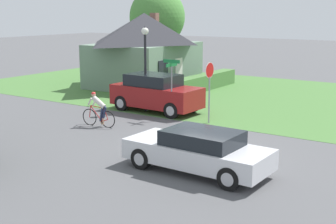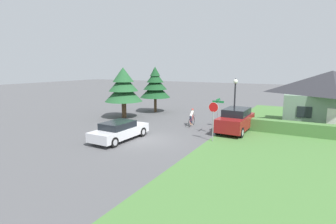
# 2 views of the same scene
# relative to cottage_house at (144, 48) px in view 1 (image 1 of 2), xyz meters

# --- Properties ---
(ground_plane) EXTENTS (140.00, 140.00, 0.00)m
(ground_plane) POSITION_rel_cottage_house_xyz_m (-11.76, -11.13, -2.54)
(ground_plane) COLOR #515154
(grass_verge_right) EXTENTS (16.00, 36.00, 0.01)m
(grass_verge_right) POSITION_rel_cottage_house_xyz_m (0.22, -7.13, -2.54)
(grass_verge_right) COLOR #477538
(grass_verge_right) RESTS_ON ground
(cottage_house) EXTENTS (8.21, 6.23, 4.90)m
(cottage_house) POSITION_rel_cottage_house_xyz_m (0.00, 0.00, 0.00)
(cottage_house) COLOR slate
(cottage_house) RESTS_ON ground
(hedge_row) EXTENTS (9.93, 0.90, 1.00)m
(hedge_row) POSITION_rel_cottage_house_xyz_m (-0.83, -4.40, -2.04)
(hedge_row) COLOR #4C7A3D
(hedge_row) RESTS_ON ground
(sedan_left_lane) EXTENTS (2.03, 4.75, 1.37)m
(sedan_left_lane) POSITION_rel_cottage_house_xyz_m (-13.44, -12.05, -1.86)
(sedan_left_lane) COLOR silver
(sedan_left_lane) RESTS_ON ground
(cyclist) EXTENTS (0.44, 1.76, 1.55)m
(cyclist) POSITION_rel_cottage_house_xyz_m (-10.68, -5.37, -1.81)
(cyclist) COLOR black
(cyclist) RESTS_ON ground
(parked_suv_right) EXTENTS (2.17, 4.69, 1.90)m
(parked_suv_right) POSITION_rel_cottage_house_xyz_m (-6.70, -5.66, -1.60)
(parked_suv_right) COLOR maroon
(parked_suv_right) RESTS_ON ground
(stop_sign) EXTENTS (0.71, 0.07, 2.79)m
(stop_sign) POSITION_rel_cottage_house_xyz_m (-7.44, -9.14, -0.57)
(stop_sign) COLOR gray
(stop_sign) RESTS_ON ground
(street_lamp) EXTENTS (0.36, 0.36, 4.30)m
(street_lamp) POSITION_rel_cottage_house_xyz_m (-6.96, -5.21, 0.40)
(street_lamp) COLOR black
(street_lamp) RESTS_ON ground
(street_name_sign) EXTENTS (0.90, 0.90, 2.82)m
(street_name_sign) POSITION_rel_cottage_house_xyz_m (-7.70, -7.28, -0.60)
(street_name_sign) COLOR gray
(street_name_sign) RESTS_ON ground
(deciduous_tree_right) EXTENTS (4.44, 4.44, 6.89)m
(deciduous_tree_right) POSITION_rel_cottage_house_xyz_m (5.47, 2.75, 2.01)
(deciduous_tree_right) COLOR #4C3823
(deciduous_tree_right) RESTS_ON ground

